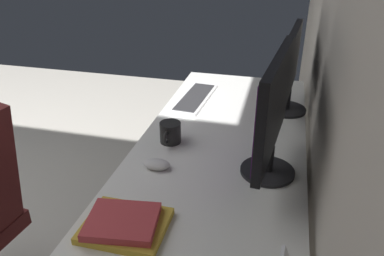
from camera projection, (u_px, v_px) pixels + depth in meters
wall_back at (366, 26)px, 0.98m from camera, size 4.44×0.10×2.60m
desk at (205, 199)px, 1.35m from camera, size 2.31×0.69×0.73m
drawer_pedestal at (223, 218)px, 1.73m from camera, size 0.40×0.51×0.69m
monitor_primary at (273, 109)px, 1.27m from camera, size 0.53×0.20×0.45m
monitor_secondary at (290, 66)px, 1.77m from camera, size 0.46×0.20×0.41m
keyboard_spare at (195, 98)px, 1.98m from camera, size 0.43×0.17×0.02m
mouse_main at (156, 164)px, 1.41m from camera, size 0.06×0.10×0.03m
book_stack_near at (124, 224)px, 1.11m from camera, size 0.21×0.24×0.05m
coffee_mug at (170, 133)px, 1.57m from camera, size 0.13×0.09×0.09m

